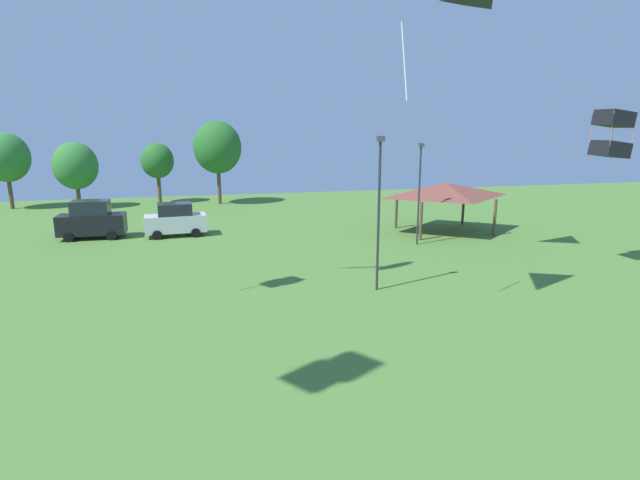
# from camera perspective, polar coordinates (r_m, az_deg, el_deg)

# --- Properties ---
(kite_flying_2) EXTENTS (1.49, 1.41, 2.46)m
(kite_flying_2) POSITION_cam_1_polar(r_m,az_deg,el_deg) (30.08, 30.37, 10.41)
(kite_flying_2) COLOR black
(kite_flying_5) EXTENTS (3.08, 2.51, 0.31)m
(kite_flying_5) POSITION_cam_1_polar(r_m,az_deg,el_deg) (28.16, 19.15, 23.42)
(kite_flying_5) COLOR black
(parked_car_leftmost) EXTENTS (4.35, 2.03, 2.63)m
(parked_car_leftmost) POSITION_cam_1_polar(r_m,az_deg,el_deg) (37.52, -24.64, 2.08)
(parked_car_leftmost) COLOR black
(parked_car_leftmost) RESTS_ON ground
(parked_car_second_from_left) EXTENTS (4.24, 2.20, 2.33)m
(parked_car_second_from_left) POSITION_cam_1_polar(r_m,az_deg,el_deg) (36.36, -16.19, 2.22)
(parked_car_second_from_left) COLOR silver
(parked_car_second_from_left) RESTS_ON ground
(park_pavilion) EXTENTS (7.26, 5.60, 3.60)m
(park_pavilion) POSITION_cam_1_polar(r_m,az_deg,el_deg) (37.24, 14.10, 5.59)
(park_pavilion) COLOR brown
(park_pavilion) RESTS_ON ground
(light_post_0) EXTENTS (0.36, 0.20, 7.09)m
(light_post_0) POSITION_cam_1_polar(r_m,az_deg,el_deg) (22.80, 6.73, 3.83)
(light_post_0) COLOR #2D2D33
(light_post_0) RESTS_ON ground
(light_post_1) EXTENTS (0.36, 0.20, 6.51)m
(light_post_1) POSITION_cam_1_polar(r_m,az_deg,el_deg) (32.58, 11.27, 5.79)
(light_post_1) COLOR #2D2D33
(light_post_1) RESTS_ON ground
(treeline_tree_0) EXTENTS (4.15, 4.15, 7.09)m
(treeline_tree_0) POSITION_cam_1_polar(r_m,az_deg,el_deg) (54.90, -32.27, 7.98)
(treeline_tree_0) COLOR brown
(treeline_tree_0) RESTS_ON ground
(treeline_tree_1) EXTENTS (3.99, 3.99, 6.21)m
(treeline_tree_1) POSITION_cam_1_polar(r_m,az_deg,el_deg) (52.21, -26.17, 7.62)
(treeline_tree_1) COLOR brown
(treeline_tree_1) RESTS_ON ground
(treeline_tree_2) EXTENTS (3.20, 3.20, 6.02)m
(treeline_tree_2) POSITION_cam_1_polar(r_m,az_deg,el_deg) (53.01, -18.10, 8.59)
(treeline_tree_2) COLOR brown
(treeline_tree_2) RESTS_ON ground
(treeline_tree_3) EXTENTS (4.65, 4.65, 8.15)m
(treeline_tree_3) POSITION_cam_1_polar(r_m,az_deg,el_deg) (50.75, -11.64, 10.32)
(treeline_tree_3) COLOR brown
(treeline_tree_3) RESTS_ON ground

